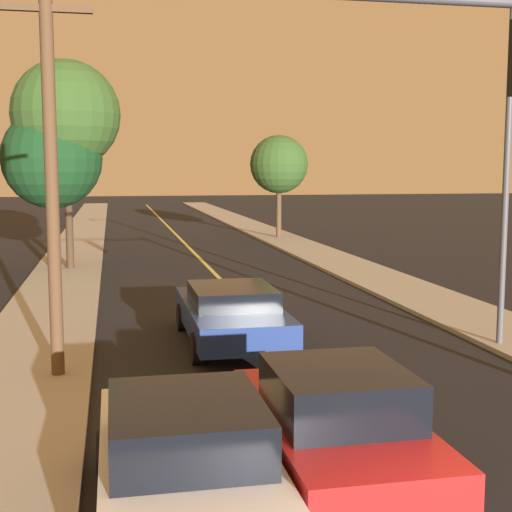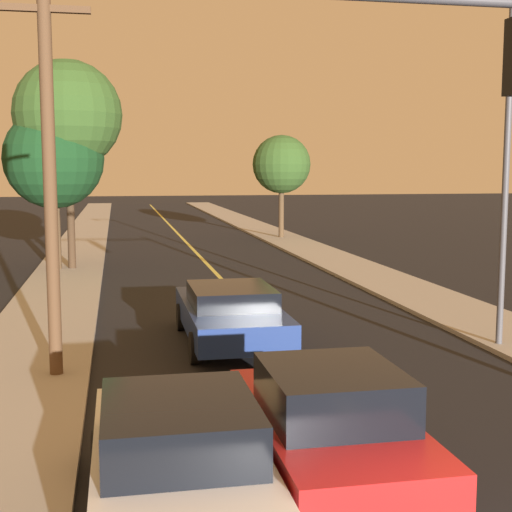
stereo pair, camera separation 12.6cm
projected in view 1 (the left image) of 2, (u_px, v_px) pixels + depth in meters
name	position (u px, v px, depth m)	size (l,w,h in m)	color
road_surface	(179.00, 237.00, 40.66)	(8.31, 80.00, 0.01)	black
sidewalk_left	(81.00, 238.00, 39.59)	(2.50, 80.00, 0.12)	#9E998E
sidewalk_right	(271.00, 235.00, 41.72)	(2.50, 80.00, 0.12)	#9E998E
car_near_lane_front	(335.00, 429.00, 8.50)	(1.87, 3.96, 1.59)	red
car_near_lane_second	(231.00, 313.00, 15.83)	(2.11, 4.95, 1.33)	navy
car_outer_lane_front	(186.00, 461.00, 7.72)	(1.96, 4.35, 1.46)	white
streetlamp_right	(493.00, 119.00, 14.86)	(1.70, 0.36, 7.57)	#47474C
utility_pole_left	(51.00, 171.00, 12.72)	(1.60, 0.24, 7.14)	#513823
tree_left_near	(66.00, 115.00, 26.53)	(4.05, 4.05, 7.82)	#3D2B1C
tree_left_far	(52.00, 159.00, 26.52)	(3.72, 3.72, 6.01)	#4C3823
tree_right_near	(279.00, 165.00, 39.12)	(3.19, 3.19, 5.62)	#4C3823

